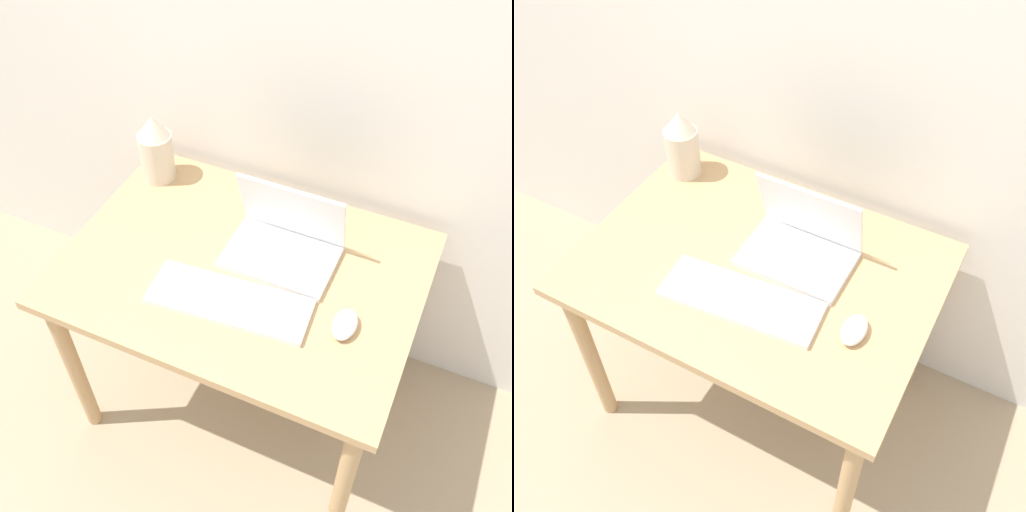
# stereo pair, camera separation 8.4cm
# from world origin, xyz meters

# --- Properties ---
(ground_plane) EXTENTS (12.00, 12.00, 0.00)m
(ground_plane) POSITION_xyz_m (0.00, 0.00, 0.00)
(ground_plane) COLOR tan
(wall_back) EXTENTS (6.00, 0.05, 2.50)m
(wall_back) POSITION_xyz_m (0.00, 0.80, 1.25)
(wall_back) COLOR silver
(wall_back) RESTS_ON ground_plane
(desk) EXTENTS (1.01, 0.74, 0.71)m
(desk) POSITION_xyz_m (0.00, 0.37, 0.61)
(desk) COLOR tan
(desk) RESTS_ON ground_plane
(laptop) EXTENTS (0.31, 0.22, 0.23)m
(laptop) POSITION_xyz_m (0.09, 0.47, 0.76)
(laptop) COLOR white
(laptop) RESTS_ON desk
(keyboard) EXTENTS (0.45, 0.19, 0.02)m
(keyboard) POSITION_xyz_m (0.03, 0.23, 0.72)
(keyboard) COLOR white
(keyboard) RESTS_ON desk
(mouse) EXTENTS (0.06, 0.10, 0.04)m
(mouse) POSITION_xyz_m (0.33, 0.28, 0.73)
(mouse) COLOR white
(mouse) RESTS_ON desk
(vase) EXTENTS (0.11, 0.11, 0.23)m
(vase) POSITION_xyz_m (-0.42, 0.62, 0.82)
(vase) COLOR beige
(vase) RESTS_ON desk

